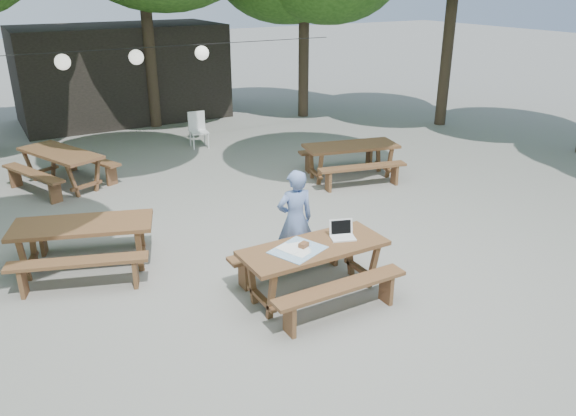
% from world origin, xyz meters
% --- Properties ---
extents(ground, '(80.00, 80.00, 0.00)m').
position_xyz_m(ground, '(0.00, 0.00, 0.00)').
color(ground, slate).
rests_on(ground, ground).
extents(pavilion, '(6.00, 3.00, 2.80)m').
position_xyz_m(pavilion, '(0.50, 10.50, 1.40)').
color(pavilion, black).
rests_on(pavilion, ground).
extents(main_picnic_table, '(2.00, 1.58, 0.75)m').
position_xyz_m(main_picnic_table, '(-0.07, -1.47, 0.39)').
color(main_picnic_table, brown).
rests_on(main_picnic_table, ground).
extents(picnic_table_nw, '(2.31, 2.12, 0.75)m').
position_xyz_m(picnic_table_nw, '(-2.62, 0.85, 0.39)').
color(picnic_table_nw, brown).
rests_on(picnic_table_nw, ground).
extents(picnic_table_ne, '(2.21, 1.96, 0.75)m').
position_xyz_m(picnic_table_ne, '(3.26, 2.32, 0.39)').
color(picnic_table_ne, brown).
rests_on(picnic_table_ne, ground).
extents(picnic_table_far_w, '(2.19, 2.36, 0.75)m').
position_xyz_m(picnic_table_far_w, '(-2.28, 4.88, 0.39)').
color(picnic_table_far_w, brown).
rests_on(picnic_table_far_w, ground).
extents(woman, '(0.61, 0.45, 1.54)m').
position_xyz_m(woman, '(0.13, -0.63, 0.77)').
color(woman, '#6780BC').
rests_on(woman, ground).
extents(plastic_chair, '(0.49, 0.49, 0.90)m').
position_xyz_m(plastic_chair, '(1.29, 6.26, 0.26)').
color(plastic_chair, silver).
rests_on(plastic_chair, ground).
extents(laptop, '(0.40, 0.35, 0.24)m').
position_xyz_m(laptop, '(0.42, -1.42, 0.81)').
color(laptop, white).
rests_on(laptop, main_picnic_table).
extents(tabletop_clutter, '(0.81, 0.75, 0.08)m').
position_xyz_m(tabletop_clutter, '(-0.31, -1.46, 0.76)').
color(tabletop_clutter, teal).
rests_on(tabletop_clutter, main_picnic_table).
extents(paper_lanterns, '(9.00, 0.34, 0.38)m').
position_xyz_m(paper_lanterns, '(-0.19, 6.00, 2.40)').
color(paper_lanterns, black).
rests_on(paper_lanterns, ground).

